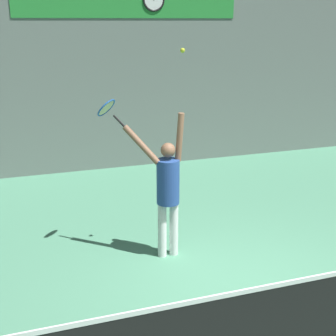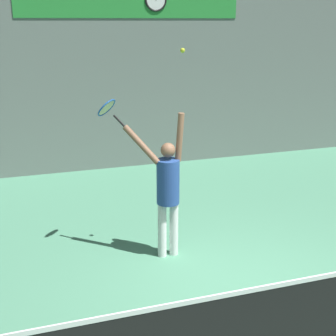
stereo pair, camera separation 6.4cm
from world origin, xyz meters
The scene contains 7 objects.
ground_plane centered at (0.00, 0.00, 0.00)m, with size 18.00×18.00×0.00m, color #4C8C6B.
back_wall centered at (0.00, 6.18, 2.50)m, with size 18.00×0.10×5.00m.
scoreboard_clock centered at (0.55, 6.10, 3.86)m, with size 0.51×0.05×0.51m.
court_net centered at (0.00, -1.09, 0.50)m, with size 8.56×0.07×1.06m.
tennis_player centered at (-0.66, 1.51, 1.09)m, with size 0.85×0.54×2.18m.
tennis_racket centered at (-1.40, 2.02, 2.20)m, with size 0.43×0.42×0.40m.
tennis_ball centered at (-0.47, 1.45, 3.03)m, with size 0.06×0.06×0.06m.
Camera 2 is at (-2.63, -4.58, 3.40)m, focal length 50.00 mm.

